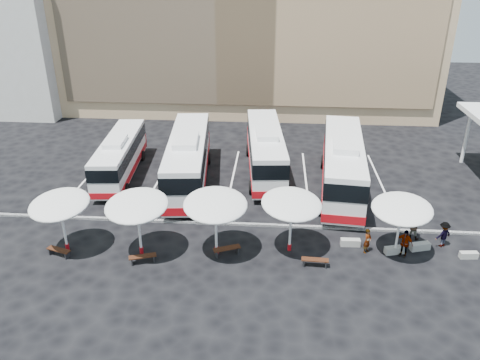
# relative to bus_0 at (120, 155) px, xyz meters

# --- Properties ---
(ground) EXTENTS (120.00, 120.00, 0.00)m
(ground) POSITION_rel_bus_0_xyz_m (9.28, -7.93, -1.78)
(ground) COLOR black
(ground) RESTS_ON ground
(apartment_block) EXTENTS (14.00, 14.00, 18.00)m
(apartment_block) POSITION_rel_bus_0_xyz_m (-18.72, 20.07, 7.22)
(apartment_block) COLOR beige
(apartment_block) RESTS_ON ground
(curb_divider) EXTENTS (34.00, 0.25, 0.15)m
(curb_divider) POSITION_rel_bus_0_xyz_m (9.28, -7.43, -1.71)
(curb_divider) COLOR black
(curb_divider) RESTS_ON ground
(bay_lines) EXTENTS (24.15, 12.00, 0.01)m
(bay_lines) POSITION_rel_bus_0_xyz_m (9.28, 0.07, -1.78)
(bay_lines) COLOR white
(bay_lines) RESTS_ON ground
(bus_0) EXTENTS (3.28, 11.16, 3.49)m
(bus_0) POSITION_rel_bus_0_xyz_m (0.00, 0.00, 0.00)
(bus_0) COLOR white
(bus_0) RESTS_ON ground
(bus_1) EXTENTS (4.14, 13.56, 4.24)m
(bus_1) POSITION_rel_bus_0_xyz_m (5.86, -1.02, 0.38)
(bus_1) COLOR white
(bus_1) RESTS_ON ground
(bus_2) EXTENTS (3.80, 12.80, 4.00)m
(bus_2) POSITION_rel_bus_0_xyz_m (11.89, 1.72, 0.26)
(bus_2) COLOR white
(bus_2) RESTS_ON ground
(bus_3) EXTENTS (4.15, 13.77, 4.30)m
(bus_3) POSITION_rel_bus_0_xyz_m (17.90, -1.16, 0.42)
(bus_3) COLOR white
(bus_3) RESTS_ON ground
(sunshade_0) EXTENTS (4.05, 4.09, 3.72)m
(sunshade_0) POSITION_rel_bus_0_xyz_m (0.06, -11.25, 1.38)
(sunshade_0) COLOR white
(sunshade_0) RESTS_ON ground
(sunshade_1) EXTENTS (3.96, 4.00, 3.89)m
(sunshade_1) POSITION_rel_bus_0_xyz_m (4.74, -11.29, 1.52)
(sunshade_1) COLOR white
(sunshade_1) RESTS_ON ground
(sunshade_2) EXTENTS (4.46, 4.50, 3.95)m
(sunshade_2) POSITION_rel_bus_0_xyz_m (9.31, -10.91, 1.58)
(sunshade_2) COLOR white
(sunshade_2) RESTS_ON ground
(sunshade_3) EXTENTS (4.76, 4.78, 3.79)m
(sunshade_3) POSITION_rel_bus_0_xyz_m (13.76, -10.22, 1.44)
(sunshade_3) COLOR white
(sunshade_3) RESTS_ON ground
(sunshade_4) EXTENTS (4.51, 4.54, 3.68)m
(sunshade_4) POSITION_rel_bus_0_xyz_m (20.16, -10.15, 1.34)
(sunshade_4) COLOR white
(sunshade_4) RESTS_ON ground
(wood_bench_0) EXTENTS (1.59, 0.86, 0.47)m
(wood_bench_0) POSITION_rel_bus_0_xyz_m (-0.15, -11.93, -1.42)
(wood_bench_0) COLOR black
(wood_bench_0) RESTS_ON ground
(wood_bench_1) EXTENTS (1.65, 0.91, 0.49)m
(wood_bench_1) POSITION_rel_bus_0_xyz_m (5.09, -12.24, -1.41)
(wood_bench_1) COLOR black
(wood_bench_1) RESTS_ON ground
(wood_bench_2) EXTENTS (1.71, 1.06, 0.51)m
(wood_bench_2) POSITION_rel_bus_0_xyz_m (9.97, -11.04, -1.39)
(wood_bench_2) COLOR black
(wood_bench_2) RESTS_ON ground
(wood_bench_3) EXTENTS (1.59, 0.49, 0.48)m
(wood_bench_3) POSITION_rel_bus_0_xyz_m (15.21, -11.79, -1.41)
(wood_bench_3) COLOR black
(wood_bench_3) RESTS_ON ground
(conc_bench_0) EXTENTS (1.22, 0.44, 0.45)m
(conc_bench_0) POSITION_rel_bus_0_xyz_m (17.58, -9.40, -1.56)
(conc_bench_0) COLOR gray
(conc_bench_0) RESTS_ON ground
(conc_bench_1) EXTENTS (1.28, 0.71, 0.46)m
(conc_bench_1) POSITION_rel_bus_0_xyz_m (20.15, -10.07, -1.55)
(conc_bench_1) COLOR gray
(conc_bench_1) RESTS_ON ground
(conc_bench_2) EXTENTS (1.31, 0.74, 0.47)m
(conc_bench_2) POSITION_rel_bus_0_xyz_m (21.81, -9.53, -1.55)
(conc_bench_2) COLOR gray
(conc_bench_2) RESTS_ON ground
(conc_bench_3) EXTENTS (1.10, 0.46, 0.40)m
(conc_bench_3) POSITION_rel_bus_0_xyz_m (24.49, -10.22, -1.58)
(conc_bench_3) COLOR gray
(conc_bench_3) RESTS_ON ground
(passenger_0) EXTENTS (0.67, 0.69, 1.60)m
(passenger_0) POSITION_rel_bus_0_xyz_m (18.46, -10.07, -0.98)
(passenger_0) COLOR black
(passenger_0) RESTS_ON ground
(passenger_1) EXTENTS (1.05, 1.00, 1.71)m
(passenger_1) POSITION_rel_bus_0_xyz_m (21.73, -8.18, -0.93)
(passenger_1) COLOR black
(passenger_1) RESTS_ON ground
(passenger_2) EXTENTS (1.11, 0.96, 1.79)m
(passenger_2) POSITION_rel_bus_0_xyz_m (20.60, -10.29, -0.89)
(passenger_2) COLOR black
(passenger_2) RESTS_ON ground
(passenger_3) EXTENTS (1.26, 1.05, 1.69)m
(passenger_3) POSITION_rel_bus_0_xyz_m (23.27, -9.00, -0.94)
(passenger_3) COLOR black
(passenger_3) RESTS_ON ground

